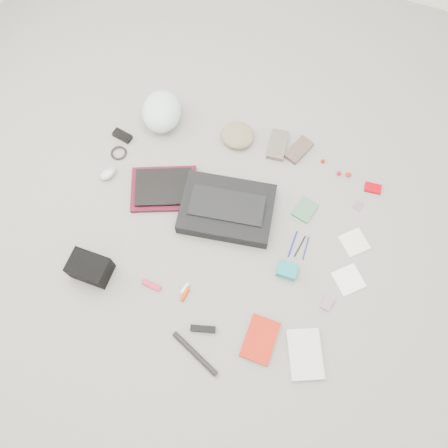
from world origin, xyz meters
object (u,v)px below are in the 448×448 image
at_px(book_red, 260,339).
at_px(camera_bag, 90,268).
at_px(messenger_bag, 227,209).
at_px(laptop, 164,187).
at_px(bike_helmet, 161,111).
at_px(accordion_wallet, 287,270).

bearing_deg(book_red, camera_bag, 178.45).
xyz_separation_m(messenger_bag, laptop, (-0.37, -0.00, -0.01)).
bearing_deg(camera_bag, bike_helmet, 91.44).
bearing_deg(laptop, accordion_wallet, -37.82).
xyz_separation_m(bike_helmet, accordion_wallet, (0.97, -0.61, -0.06)).
height_order(messenger_bag, laptop, messenger_bag).
height_order(messenger_bag, accordion_wallet, messenger_bag).
xyz_separation_m(camera_bag, accordion_wallet, (0.92, 0.36, -0.04)).
bearing_deg(laptop, messenger_bag, -23.23).
distance_m(laptop, book_red, 0.95).
height_order(camera_bag, book_red, camera_bag).
height_order(bike_helmet, book_red, bike_helmet).
xyz_separation_m(camera_bag, book_red, (0.91, -0.01, -0.05)).
bearing_deg(camera_bag, book_red, -2.27).
height_order(laptop, camera_bag, camera_bag).
relative_size(camera_bag, accordion_wallet, 1.99).
height_order(book_red, accordion_wallet, accordion_wallet).
relative_size(messenger_bag, accordion_wallet, 4.98).
relative_size(laptop, book_red, 1.43).
bearing_deg(book_red, laptop, 142.38).
distance_m(camera_bag, accordion_wallet, 0.99).
distance_m(laptop, bike_helmet, 0.46).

